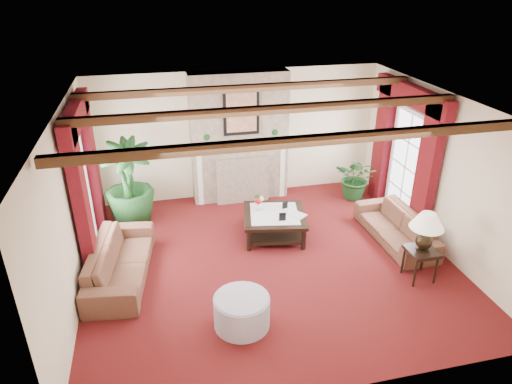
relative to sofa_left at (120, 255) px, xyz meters
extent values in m
plane|color=#470C0D|center=(2.43, -0.11, -0.41)|extent=(6.00, 6.00, 0.00)
plane|color=white|center=(2.43, -0.11, 2.29)|extent=(6.00, 6.00, 0.00)
cube|color=beige|center=(2.43, 2.64, 0.94)|extent=(6.00, 0.02, 2.70)
cube|color=beige|center=(-0.57, -0.11, 0.94)|extent=(0.02, 5.50, 2.70)
cube|color=beige|center=(5.43, -0.11, 0.94)|extent=(0.02, 5.50, 2.70)
imported|color=#340E13|center=(0.00, 0.00, 0.00)|extent=(2.25, 1.18, 0.82)
imported|color=#340E13|center=(4.82, 0.04, -0.04)|extent=(1.92, 0.67, 0.74)
imported|color=black|center=(0.15, 1.80, 0.06)|extent=(1.10, 1.76, 0.94)
imported|color=black|center=(4.83, 1.80, -0.04)|extent=(1.77, 1.77, 0.74)
cylinder|color=#A3A2B7|center=(1.66, -1.52, -0.18)|extent=(0.78, 0.78, 0.45)
imported|color=silver|center=(2.47, 0.92, 0.13)|extent=(0.25, 0.25, 0.17)
imported|color=black|center=(3.01, 0.48, 0.20)|extent=(0.25, 0.24, 0.31)
camera|label=1|loc=(0.74, -6.36, 4.04)|focal=32.00mm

